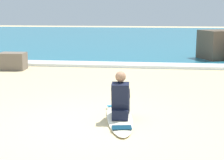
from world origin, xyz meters
TOP-DOWN VIEW (x-y plane):
  - ground_plane at (0.00, 0.00)m, footprint 80.00×80.00m
  - sea at (0.00, 20.72)m, footprint 80.00×28.00m
  - breaking_foam at (0.00, 7.02)m, footprint 80.00×0.90m
  - surfboard_main at (0.60, 0.50)m, footprint 0.90×2.43m
  - surfer_seated at (0.64, 0.36)m, footprint 0.38×0.71m
  - shoreline_rock at (-3.92, 5.76)m, footprint 0.97×0.71m

SIDE VIEW (x-z plane):
  - ground_plane at x=0.00m, z-range 0.00..0.00m
  - surfboard_main at x=0.60m, z-range 0.00..0.07m
  - sea at x=0.00m, z-range 0.00..0.10m
  - breaking_foam at x=0.00m, z-range 0.00..0.11m
  - shoreline_rock at x=-3.92m, z-range 0.00..0.63m
  - surfer_seated at x=0.64m, z-range -0.04..0.91m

